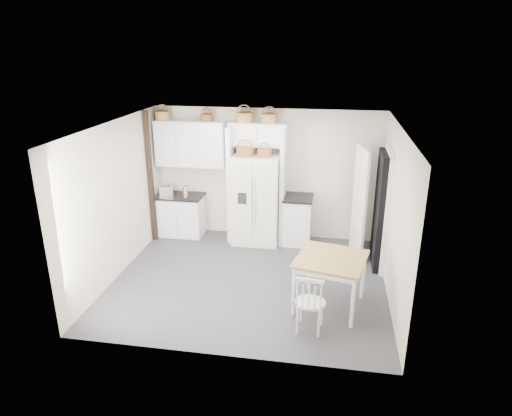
# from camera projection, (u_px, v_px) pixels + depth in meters

# --- Properties ---
(floor) EXTENTS (4.50, 4.50, 0.00)m
(floor) POSITION_uv_depth(u_px,v_px,m) (249.00, 280.00, 7.70)
(floor) COLOR #323137
(floor) RESTS_ON ground
(ceiling) EXTENTS (4.50, 4.50, 0.00)m
(ceiling) POSITION_uv_depth(u_px,v_px,m) (248.00, 126.00, 6.81)
(ceiling) COLOR white
(ceiling) RESTS_ON wall_back
(wall_back) EXTENTS (4.50, 0.00, 4.50)m
(wall_back) POSITION_uv_depth(u_px,v_px,m) (267.00, 174.00, 9.11)
(wall_back) COLOR beige
(wall_back) RESTS_ON floor
(wall_left) EXTENTS (0.00, 4.00, 4.00)m
(wall_left) POSITION_uv_depth(u_px,v_px,m) (117.00, 200.00, 7.61)
(wall_left) COLOR beige
(wall_left) RESTS_ON floor
(wall_right) EXTENTS (0.00, 4.00, 4.00)m
(wall_right) POSITION_uv_depth(u_px,v_px,m) (395.00, 216.00, 6.91)
(wall_right) COLOR beige
(wall_right) RESTS_ON floor
(refrigerator) EXTENTS (0.91, 0.73, 1.76)m
(refrigerator) POSITION_uv_depth(u_px,v_px,m) (257.00, 199.00, 8.93)
(refrigerator) COLOR silver
(refrigerator) RESTS_ON floor
(base_cab_left) EXTENTS (0.88, 0.56, 0.82)m
(base_cab_left) POSITION_uv_depth(u_px,v_px,m) (182.00, 216.00, 9.41)
(base_cab_left) COLOR white
(base_cab_left) RESTS_ON floor
(base_cab_right) EXTENTS (0.52, 0.63, 0.92)m
(base_cab_right) POSITION_uv_depth(u_px,v_px,m) (298.00, 221.00, 9.02)
(base_cab_right) COLOR white
(base_cab_right) RESTS_ON floor
(dining_table) EXTENTS (1.16, 1.16, 0.81)m
(dining_table) POSITION_uv_depth(u_px,v_px,m) (330.00, 282.00, 6.82)
(dining_table) COLOR olive
(dining_table) RESTS_ON floor
(windsor_chair) EXTENTS (0.46, 0.43, 0.86)m
(windsor_chair) POSITION_uv_depth(u_px,v_px,m) (310.00, 302.00, 6.24)
(windsor_chair) COLOR white
(windsor_chair) RESTS_ON floor
(counter_left) EXTENTS (0.92, 0.60, 0.04)m
(counter_left) POSITION_uv_depth(u_px,v_px,m) (180.00, 196.00, 9.26)
(counter_left) COLOR black
(counter_left) RESTS_ON base_cab_left
(counter_right) EXTENTS (0.56, 0.67, 0.04)m
(counter_right) POSITION_uv_depth(u_px,v_px,m) (298.00, 198.00, 8.85)
(counter_right) COLOR black
(counter_right) RESTS_ON base_cab_right
(toaster) EXTENTS (0.30, 0.22, 0.19)m
(toaster) POSITION_uv_depth(u_px,v_px,m) (166.00, 190.00, 9.25)
(toaster) COLOR silver
(toaster) RESTS_ON counter_left
(cookbook_red) EXTENTS (0.06, 0.16, 0.23)m
(cookbook_red) POSITION_uv_depth(u_px,v_px,m) (185.00, 191.00, 9.12)
(cookbook_red) COLOR #A41912
(cookbook_red) RESTS_ON counter_left
(cookbook_cream) EXTENTS (0.04, 0.15, 0.22)m
(cookbook_cream) POSITION_uv_depth(u_px,v_px,m) (186.00, 192.00, 9.12)
(cookbook_cream) COLOR white
(cookbook_cream) RESTS_ON counter_left
(basket_upper_a) EXTENTS (0.29, 0.29, 0.17)m
(basket_upper_a) POSITION_uv_depth(u_px,v_px,m) (163.00, 116.00, 8.88)
(basket_upper_a) COLOR olive
(basket_upper_a) RESTS_ON upper_cabinet
(basket_upper_c) EXTENTS (0.24, 0.24, 0.14)m
(basket_upper_c) POSITION_uv_depth(u_px,v_px,m) (207.00, 118.00, 8.75)
(basket_upper_c) COLOR brown
(basket_upper_c) RESTS_ON upper_cabinet
(basket_bridge_a) EXTENTS (0.32, 0.32, 0.18)m
(basket_bridge_a) POSITION_uv_depth(u_px,v_px,m) (244.00, 117.00, 8.63)
(basket_bridge_a) COLOR olive
(basket_bridge_a) RESTS_ON bridge_cabinet
(basket_bridge_b) EXTENTS (0.30, 0.30, 0.17)m
(basket_bridge_b) POSITION_uv_depth(u_px,v_px,m) (269.00, 118.00, 8.56)
(basket_bridge_b) COLOR olive
(basket_bridge_b) RESTS_ON bridge_cabinet
(basket_fridge_a) EXTENTS (0.32, 0.32, 0.17)m
(basket_fridge_a) POSITION_uv_depth(u_px,v_px,m) (245.00, 152.00, 8.54)
(basket_fridge_a) COLOR brown
(basket_fridge_a) RESTS_ON refrigerator
(basket_fridge_b) EXTENTS (0.27, 0.27, 0.14)m
(basket_fridge_b) POSITION_uv_depth(u_px,v_px,m) (264.00, 153.00, 8.49)
(basket_fridge_b) COLOR brown
(basket_fridge_b) RESTS_ON refrigerator
(upper_cabinet) EXTENTS (1.40, 0.34, 0.90)m
(upper_cabinet) POSITION_uv_depth(u_px,v_px,m) (191.00, 144.00, 8.98)
(upper_cabinet) COLOR white
(upper_cabinet) RESTS_ON wall_back
(bridge_cabinet) EXTENTS (1.12, 0.34, 0.45)m
(bridge_cabinet) POSITION_uv_depth(u_px,v_px,m) (258.00, 134.00, 8.69)
(bridge_cabinet) COLOR white
(bridge_cabinet) RESTS_ON wall_back
(fridge_panel_left) EXTENTS (0.08, 0.60, 2.30)m
(fridge_panel_left) POSITION_uv_depth(u_px,v_px,m) (232.00, 184.00, 8.99)
(fridge_panel_left) COLOR white
(fridge_panel_left) RESTS_ON floor
(fridge_panel_right) EXTENTS (0.08, 0.60, 2.30)m
(fridge_panel_right) POSITION_uv_depth(u_px,v_px,m) (283.00, 186.00, 8.83)
(fridge_panel_right) COLOR white
(fridge_panel_right) RESTS_ON floor
(trim_post) EXTENTS (0.09, 0.09, 2.60)m
(trim_post) POSITION_uv_depth(u_px,v_px,m) (150.00, 178.00, 8.85)
(trim_post) COLOR black
(trim_post) RESTS_ON floor
(doorway_void) EXTENTS (0.18, 0.85, 2.05)m
(doorway_void) POSITION_uv_depth(u_px,v_px,m) (381.00, 210.00, 7.94)
(doorway_void) COLOR black
(doorway_void) RESTS_ON floor
(door_slab) EXTENTS (0.21, 0.79, 2.05)m
(door_slab) POSITION_uv_depth(u_px,v_px,m) (359.00, 203.00, 8.31)
(door_slab) COLOR white
(door_slab) RESTS_ON floor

